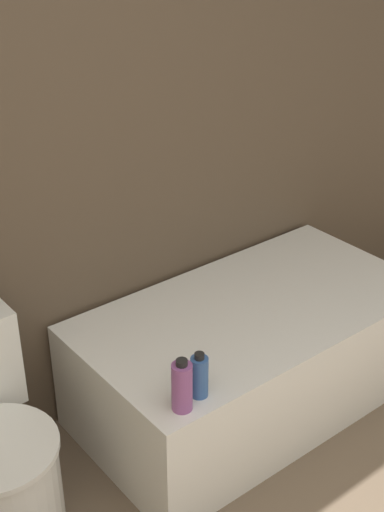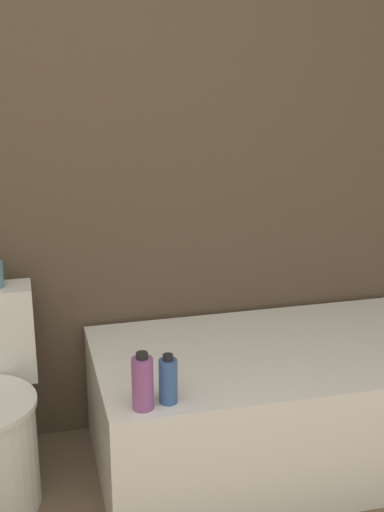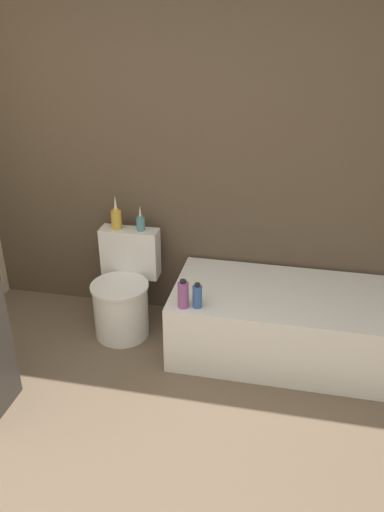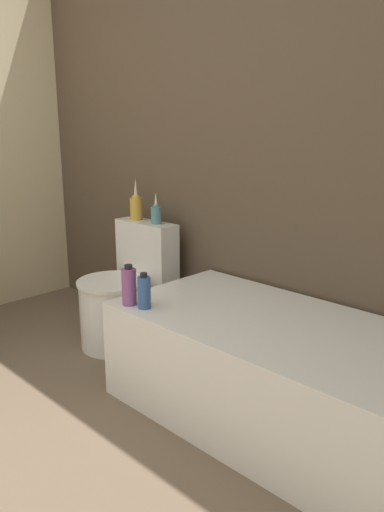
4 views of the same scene
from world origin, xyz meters
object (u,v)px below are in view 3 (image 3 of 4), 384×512
at_px(shampoo_bottle_short, 197,296).
at_px(toilet, 124,294).
at_px(vase_gold, 116,217).
at_px(shampoo_bottle_tall, 183,295).
at_px(vase_silver, 141,222).
at_px(bathtub, 279,322).

bearing_deg(shampoo_bottle_short, toilet, 150.83).
relative_size(vase_gold, shampoo_bottle_tall, 1.32).
xyz_separation_m(toilet, shampoo_bottle_short, (0.63, -0.35, 0.27)).
bearing_deg(vase_gold, toilet, -65.48).
distance_m(vase_gold, shampoo_bottle_short, 0.94).
xyz_separation_m(vase_silver, shampoo_bottle_tall, (0.45, -0.57, -0.22)).
bearing_deg(vase_gold, vase_silver, 0.79).
distance_m(vase_gold, shampoo_bottle_tall, 0.89).
height_order(bathtub, shampoo_bottle_tall, shampoo_bottle_tall).
height_order(vase_gold, vase_silver, vase_gold).
height_order(bathtub, vase_silver, vase_silver).
xyz_separation_m(bathtub, toilet, (-1.15, 0.05, 0.05)).
bearing_deg(vase_silver, shampoo_bottle_short, -46.01).
xyz_separation_m(bathtub, shampoo_bottle_short, (-0.52, -0.30, 0.32)).
bearing_deg(shampoo_bottle_tall, toilet, 145.65).
relative_size(toilet, vase_gold, 2.83).
height_order(vase_silver, shampoo_bottle_short, vase_silver).
bearing_deg(vase_silver, vase_gold, -179.21).
distance_m(bathtub, shampoo_bottle_tall, 0.76).
bearing_deg(shampoo_bottle_short, shampoo_bottle_tall, -167.97).
bearing_deg(vase_gold, shampoo_bottle_short, -37.50).
bearing_deg(toilet, bathtub, -2.73).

